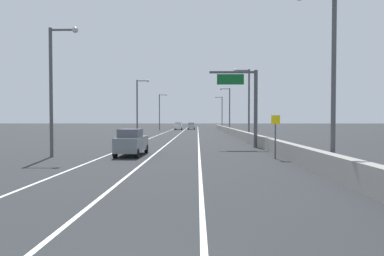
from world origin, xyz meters
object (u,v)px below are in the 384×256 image
at_px(car_white_1, 178,126).
at_px(car_gray_0, 132,142).
at_px(lamp_post_right_near, 328,68).
at_px(lamp_post_right_third, 228,107).
at_px(lamp_post_left_near, 55,82).
at_px(speed_advisory_sign, 275,133).
at_px(lamp_post_right_fourth, 221,110).
at_px(lamp_post_left_mid, 139,103).
at_px(lamp_post_left_far, 160,109).
at_px(lamp_post_right_second, 247,99).
at_px(car_silver_2, 191,126).
at_px(overhead_sign_gantry, 248,99).

bearing_deg(car_white_1, car_gray_0, -89.82).
distance_m(lamp_post_right_near, car_gray_0, 14.45).
bearing_deg(lamp_post_right_third, lamp_post_left_near, -110.74).
bearing_deg(lamp_post_right_near, speed_advisory_sign, 106.46).
xyz_separation_m(speed_advisory_sign, car_white_1, (-10.52, 64.27, -0.77)).
relative_size(car_gray_0, car_white_1, 0.94).
bearing_deg(lamp_post_right_fourth, lamp_post_left_mid, -112.93).
height_order(lamp_post_left_mid, car_gray_0, lamp_post_left_mid).
xyz_separation_m(speed_advisory_sign, lamp_post_right_fourth, (1.47, 70.34, 3.66)).
height_order(lamp_post_right_fourth, lamp_post_left_mid, same).
bearing_deg(lamp_post_right_fourth, lamp_post_left_far, -151.12).
xyz_separation_m(lamp_post_right_near, car_white_1, (-12.03, 69.37, -4.42)).
xyz_separation_m(lamp_post_right_second, lamp_post_right_fourth, (0.35, 50.29, 0.00)).
height_order(speed_advisory_sign, lamp_post_right_second, lamp_post_right_second).
relative_size(lamp_post_left_near, car_gray_0, 2.07).
height_order(lamp_post_left_near, car_silver_2, lamp_post_left_near).
bearing_deg(lamp_post_right_near, overhead_sign_gantry, 97.80).
bearing_deg(lamp_post_left_mid, lamp_post_right_second, -34.15).
bearing_deg(car_gray_0, lamp_post_left_near, -169.27).
xyz_separation_m(overhead_sign_gantry, lamp_post_right_third, (1.55, 36.06, 0.69)).
bearing_deg(lamp_post_right_fourth, lamp_post_right_second, -90.39).
bearing_deg(car_white_1, overhead_sign_gantry, -79.64).
bearing_deg(lamp_post_right_third, lamp_post_left_mid, -139.03).
relative_size(lamp_post_right_second, lamp_post_left_mid, 1.00).
bearing_deg(lamp_post_right_near, lamp_post_left_near, 160.74).
xyz_separation_m(lamp_post_left_near, car_gray_0, (5.33, 1.01, -4.42)).
distance_m(overhead_sign_gantry, lamp_post_right_second, 11.04).
height_order(overhead_sign_gantry, lamp_post_left_near, lamp_post_left_near).
height_order(lamp_post_left_mid, lamp_post_left_far, same).
distance_m(lamp_post_right_second, lamp_post_left_mid, 19.65).
bearing_deg(lamp_post_right_second, lamp_post_left_mid, 145.85).
xyz_separation_m(speed_advisory_sign, lamp_post_right_second, (1.12, 20.05, 3.66)).
xyz_separation_m(overhead_sign_gantry, car_white_1, (-10.08, 55.14, -3.73)).
distance_m(speed_advisory_sign, car_white_1, 65.14).
height_order(lamp_post_right_third, lamp_post_left_far, same).
relative_size(speed_advisory_sign, car_silver_2, 0.73).
height_order(speed_advisory_sign, car_white_1, speed_advisory_sign).
relative_size(lamp_post_left_near, lamp_post_left_mid, 1.00).
height_order(speed_advisory_sign, lamp_post_left_near, lamp_post_left_near).
distance_m(speed_advisory_sign, lamp_post_right_second, 20.41).
xyz_separation_m(overhead_sign_gantry, speed_advisory_sign, (0.44, -9.14, -2.96)).
height_order(lamp_post_right_second, car_silver_2, lamp_post_right_second).
bearing_deg(speed_advisory_sign, lamp_post_right_third, 88.59).
distance_m(speed_advisory_sign, car_silver_2, 67.18).
bearing_deg(lamp_post_left_near, lamp_post_right_fourth, 76.14).
height_order(overhead_sign_gantry, car_gray_0, overhead_sign_gantry).
height_order(lamp_post_left_mid, car_white_1, lamp_post_left_mid).
bearing_deg(lamp_post_right_fourth, overhead_sign_gantry, -91.79).
bearing_deg(lamp_post_right_second, lamp_post_left_far, 111.38).
relative_size(speed_advisory_sign, lamp_post_left_near, 0.32).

